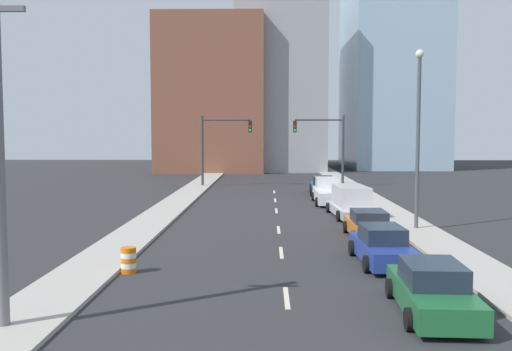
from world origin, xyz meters
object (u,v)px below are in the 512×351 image
traffic_barrel (129,260)px  pickup_truck_white (328,193)px  sedan_green (432,290)px  sedan_blue (382,246)px  sedan_orange (369,225)px  traffic_signal_right (329,141)px  street_lamp (418,128)px  sedan_teal (323,186)px  traffic_signal_left (216,141)px  box_truck_silver (351,202)px

traffic_barrel → pickup_truck_white: bearing=65.5°
traffic_barrel → sedan_green: 10.80m
sedan_green → sedan_blue: size_ratio=1.01×
sedan_blue → sedan_orange: (0.46, 5.47, -0.06)m
traffic_signal_right → sedan_blue: 32.33m
street_lamp → sedan_green: size_ratio=1.94×
traffic_barrel → street_lamp: bearing=36.0°
traffic_signal_right → traffic_barrel: 35.73m
street_lamp → sedan_green: 15.07m
sedan_green → sedan_teal: (-0.04, 31.75, 0.03)m
traffic_signal_left → sedan_green: traffic_signal_left is taller
traffic_signal_left → sedan_teal: bearing=-34.5°
box_truck_silver → street_lamp: bearing=-63.1°
street_lamp → sedan_green: bearing=-102.8°
sedan_orange → pickup_truck_white: pickup_truck_white is taller
traffic_signal_left → sedan_blue: (9.40, -32.09, -3.73)m
traffic_signal_right → box_truck_silver: size_ratio=1.12×
traffic_signal_left → traffic_signal_right: bearing=0.0°
pickup_truck_white → street_lamp: bearing=-73.4°
box_truck_silver → sedan_teal: bearing=88.7°
traffic_barrel → traffic_signal_right: bearing=72.0°
sedan_orange → sedan_teal: sedan_teal is taller
sedan_blue → pickup_truck_white: (-0.03, 19.32, 0.08)m
traffic_signal_left → traffic_signal_right: 10.75m
sedan_blue → sedan_teal: bearing=87.7°
traffic_barrel → box_truck_silver: 17.46m
sedan_blue → sedan_orange: 5.49m
street_lamp → sedan_orange: bearing=-142.2°
street_lamp → box_truck_silver: 7.09m
sedan_orange → sedan_teal: 20.05m
box_truck_silver → sedan_teal: size_ratio=1.25×
street_lamp → sedan_teal: size_ratio=1.94×
pickup_truck_white → sedan_orange: bearing=-87.6°
sedan_orange → box_truck_silver: (0.13, 7.00, 0.29)m
sedan_teal → sedan_blue: bearing=-87.0°
sedan_orange → sedan_teal: (-0.32, 20.05, 0.08)m
traffic_signal_right → street_lamp: (2.00, -24.37, 0.99)m
sedan_teal → pickup_truck_white: bearing=-88.3°
traffic_signal_right → box_truck_silver: bearing=-92.2°
sedan_green → pickup_truck_white: 25.55m
traffic_signal_right → box_truck_silver: (-0.77, -19.62, -3.49)m
sedan_green → box_truck_silver: bearing=91.4°
street_lamp → sedan_teal: 18.69m
traffic_signal_left → sedan_orange: traffic_signal_left is taller
sedan_green → street_lamp: bearing=79.8°
sedan_green → sedan_orange: sedan_green is taller
street_lamp → traffic_signal_right: bearing=94.7°
traffic_signal_left → pickup_truck_white: 16.25m
traffic_signal_right → street_lamp: 24.47m
pickup_truck_white → sedan_teal: size_ratio=1.17×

